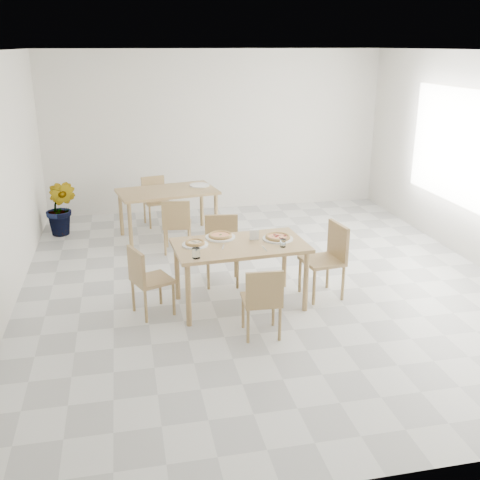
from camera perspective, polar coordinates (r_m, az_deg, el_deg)
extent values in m
plane|color=silver|center=(7.19, 2.41, -4.23)|extent=(7.00, 7.00, 0.00)
plane|color=white|center=(6.60, 2.77, 18.68)|extent=(7.00, 7.00, 0.00)
plane|color=silver|center=(10.13, -2.44, 10.93)|extent=(6.00, 0.00, 6.00)
plane|color=silver|center=(3.63, 16.49, -5.36)|extent=(6.00, 0.00, 6.00)
cube|color=white|center=(8.25, 22.73, 8.27)|extent=(1.60, 0.02, 3.20)
cube|color=#A38253|center=(6.30, 0.00, -0.56)|extent=(1.53, 0.93, 0.04)
cylinder|color=#A38253|center=(5.98, -5.27, -5.62)|extent=(0.06, 0.06, 0.71)
cylinder|color=#A38253|center=(6.34, 6.70, -4.21)|extent=(0.06, 0.06, 0.71)
cylinder|color=#A38253|center=(6.61, -6.41, -3.16)|extent=(0.06, 0.06, 0.71)
cylinder|color=#A38253|center=(6.93, 4.53, -2.02)|extent=(0.06, 0.06, 0.71)
cube|color=#A37F51|center=(5.78, 2.17, -6.10)|extent=(0.40, 0.40, 0.04)
cube|color=#A37F51|center=(5.54, 2.53, -4.99)|extent=(0.38, 0.06, 0.36)
cylinder|color=#A37F51|center=(6.04, 3.40, -7.09)|extent=(0.03, 0.03, 0.37)
cylinder|color=#A37F51|center=(5.99, 0.32, -7.30)|extent=(0.03, 0.03, 0.37)
cylinder|color=#A37F51|center=(5.76, 4.06, -8.51)|extent=(0.03, 0.03, 0.37)
cylinder|color=#A37F51|center=(5.70, 0.82, -8.75)|extent=(0.03, 0.03, 0.37)
cube|color=#A37F51|center=(6.99, -1.83, -1.15)|extent=(0.47, 0.47, 0.04)
cube|color=#A37F51|center=(7.10, -1.92, 1.04)|extent=(0.42, 0.09, 0.40)
cylinder|color=#A37F51|center=(6.90, -3.23, -3.45)|extent=(0.04, 0.04, 0.41)
cylinder|color=#A37F51|center=(6.92, -0.25, -3.37)|extent=(0.04, 0.04, 0.41)
cylinder|color=#A37F51|center=(7.23, -3.29, -2.36)|extent=(0.04, 0.04, 0.41)
cylinder|color=#A37F51|center=(7.25, -0.46, -2.28)|extent=(0.04, 0.04, 0.41)
cube|color=#A37F51|center=(6.29, -8.89, -4.04)|extent=(0.51, 0.51, 0.04)
cube|color=#A37F51|center=(6.15, -10.49, -2.62)|extent=(0.18, 0.38, 0.37)
cylinder|color=#A37F51|center=(6.30, -6.75, -5.98)|extent=(0.03, 0.03, 0.38)
cylinder|color=#A37F51|center=(6.58, -8.10, -4.92)|extent=(0.03, 0.03, 0.38)
cylinder|color=#A37F51|center=(6.18, -9.54, -6.68)|extent=(0.03, 0.03, 0.38)
cylinder|color=#A37F51|center=(6.46, -10.79, -5.56)|extent=(0.03, 0.03, 0.38)
cube|color=#A37F51|center=(6.69, 8.34, -2.12)|extent=(0.49, 0.49, 0.04)
cube|color=#A37F51|center=(6.70, 9.94, -0.06)|extent=(0.10, 0.44, 0.42)
cylinder|color=#A37F51|center=(6.85, 6.11, -3.61)|extent=(0.04, 0.04, 0.43)
cylinder|color=#A37F51|center=(6.54, 7.53, -4.81)|extent=(0.04, 0.04, 0.43)
cylinder|color=#A37F51|center=(7.01, 8.90, -3.19)|extent=(0.04, 0.04, 0.43)
cylinder|color=#A37F51|center=(6.71, 10.41, -4.33)|extent=(0.04, 0.04, 0.43)
cylinder|color=white|center=(6.48, -2.01, 0.29)|extent=(0.35, 0.35, 0.02)
cylinder|color=white|center=(6.25, -4.59, -0.48)|extent=(0.29, 0.29, 0.02)
cylinder|color=white|center=(6.44, 3.85, 0.13)|extent=(0.35, 0.35, 0.02)
cylinder|color=tan|center=(6.47, -2.01, 0.41)|extent=(0.35, 0.35, 0.01)
torus|color=tan|center=(6.47, -2.01, 0.50)|extent=(0.35, 0.35, 0.03)
cylinder|color=red|center=(6.47, -2.01, 0.49)|extent=(0.27, 0.27, 0.01)
ellipsoid|color=#1B4D11|center=(6.47, -2.01, 0.55)|extent=(0.05, 0.05, 0.01)
cylinder|color=tan|center=(6.25, -4.59, -0.35)|extent=(0.22, 0.22, 0.01)
torus|color=tan|center=(6.25, -4.59, -0.26)|extent=(0.22, 0.22, 0.03)
cylinder|color=#FCE9CF|center=(6.25, -4.59, -0.27)|extent=(0.16, 0.16, 0.01)
cylinder|color=tan|center=(6.43, 3.86, 0.26)|extent=(0.35, 0.35, 0.01)
torus|color=tan|center=(6.43, 3.86, 0.34)|extent=(0.35, 0.35, 0.03)
cylinder|color=red|center=(6.43, 3.86, 0.33)|extent=(0.28, 0.28, 0.01)
cylinder|color=white|center=(5.87, -4.48, -1.34)|extent=(0.08, 0.08, 0.11)
cylinder|color=white|center=(6.20, 4.38, -0.30)|extent=(0.07, 0.07, 0.09)
cube|color=silver|center=(6.41, 1.45, 0.05)|extent=(0.11, 0.06, 0.01)
cube|color=white|center=(6.39, 1.45, 0.58)|extent=(0.10, 0.04, 0.11)
cube|color=silver|center=(6.19, -1.72, -0.70)|extent=(0.06, 0.18, 0.01)
cube|color=silver|center=(6.13, 2.51, -0.89)|extent=(0.02, 0.17, 0.01)
cube|color=#A37F51|center=(8.70, -7.41, 4.91)|extent=(1.60, 1.09, 0.04)
cylinder|color=#A37F51|center=(8.34, -11.09, 1.38)|extent=(0.06, 0.06, 0.71)
cylinder|color=#A37F51|center=(8.67, -2.45, 2.42)|extent=(0.06, 0.06, 0.71)
cylinder|color=#A37F51|center=(9.00, -12.00, 2.64)|extent=(0.06, 0.06, 0.71)
cylinder|color=#A37F51|center=(9.31, -3.92, 3.58)|extent=(0.06, 0.06, 0.71)
cube|color=#A37F51|center=(8.15, -6.40, 1.58)|extent=(0.45, 0.45, 0.04)
cube|color=#A37F51|center=(7.91, -6.52, 2.62)|extent=(0.40, 0.10, 0.38)
cylinder|color=#A37F51|center=(8.36, -5.12, 0.56)|extent=(0.03, 0.03, 0.39)
cylinder|color=#A37F51|center=(8.38, -7.44, 0.52)|extent=(0.03, 0.03, 0.39)
cylinder|color=#A37F51|center=(8.04, -5.20, -0.21)|extent=(0.03, 0.03, 0.39)
cylinder|color=#A37F51|center=(8.06, -7.61, -0.25)|extent=(0.03, 0.03, 0.39)
cube|color=#A37F51|center=(9.42, -8.48, 3.89)|extent=(0.46, 0.46, 0.04)
cube|color=#A37F51|center=(9.53, -8.83, 5.33)|extent=(0.39, 0.12, 0.37)
cylinder|color=#A37F51|center=(9.28, -9.12, 2.27)|extent=(0.03, 0.03, 0.38)
cylinder|color=#A37F51|center=(9.37, -7.15, 2.53)|extent=(0.03, 0.03, 0.38)
cylinder|color=#A37F51|center=(9.59, -9.66, 2.80)|extent=(0.03, 0.03, 0.38)
cylinder|color=#A37F51|center=(9.67, -7.74, 3.04)|extent=(0.03, 0.03, 0.38)
cylinder|color=white|center=(8.93, -4.13, 5.58)|extent=(0.32, 0.32, 0.02)
imported|color=#1D611D|center=(9.22, -17.71, 3.13)|extent=(0.60, 0.54, 0.89)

